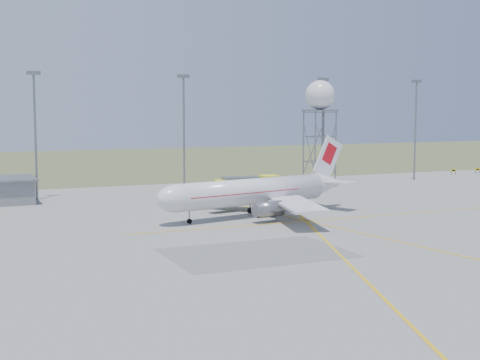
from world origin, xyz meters
name	(u,v)px	position (x,y,z in m)	size (l,w,h in m)	color
grass_strip	(132,161)	(0.00, 140.00, 0.01)	(400.00, 120.00, 0.03)	#4E6135
mast_a	(35,124)	(-35.00, 66.00, 12.07)	(2.20, 0.50, 20.50)	slate
mast_b	(184,123)	(-10.00, 66.00, 12.07)	(2.20, 0.50, 20.50)	slate
mast_c	(323,122)	(18.00, 66.00, 12.07)	(2.20, 0.50, 20.50)	slate
mast_d	(416,121)	(40.00, 66.00, 12.07)	(2.20, 0.50, 20.50)	slate
taxi_sign_near	(453,171)	(55.60, 72.00, 0.89)	(1.60, 0.17, 1.20)	black
taxi_sign_far	(477,170)	(62.60, 72.00, 0.89)	(1.60, 0.17, 1.20)	black
airliner_main	(254,192)	(-10.28, 36.50, 3.27)	(31.22, 29.85, 10.68)	silver
radar_tower	(320,127)	(15.97, 63.65, 11.17)	(5.50, 5.50, 19.90)	slate
fire_truck	(249,189)	(-4.74, 50.04, 1.95)	(10.54, 5.25, 4.06)	yellow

